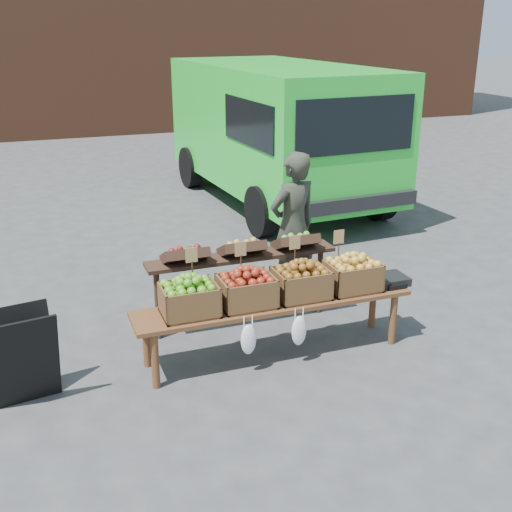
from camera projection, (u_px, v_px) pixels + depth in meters
name	position (u px, v px, depth m)	size (l,w,h in m)	color
ground	(311.00, 343.00, 6.48)	(80.00, 80.00, 0.00)	#434345
delivery_van	(277.00, 135.00, 11.09)	(2.42, 5.29, 2.37)	green
vendor	(293.00, 227.00, 7.28)	(0.63, 0.41, 1.72)	#2E3126
chalkboard_sign	(23.00, 357.00, 5.37)	(0.55, 0.31, 0.84)	black
back_table	(242.00, 280.00, 6.70)	(2.10, 0.44, 1.04)	#341F16
display_bench	(274.00, 328.00, 6.17)	(2.70, 0.56, 0.57)	brown
crate_golden_apples	(189.00, 300.00, 5.76)	(0.50, 0.40, 0.28)	#4E9D24
crate_russet_pears	(247.00, 291.00, 5.94)	(0.50, 0.40, 0.28)	maroon
crate_red_apples	(301.00, 283.00, 6.11)	(0.50, 0.40, 0.28)	olive
crate_green_apples	(352.00, 276.00, 6.29)	(0.50, 0.40, 0.28)	gold
weighing_scale	(389.00, 280.00, 6.46)	(0.34, 0.30, 0.08)	black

